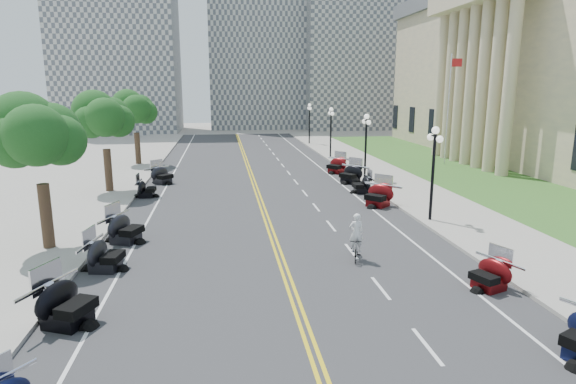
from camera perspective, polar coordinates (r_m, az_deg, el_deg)
name	(u,v)px	position (r m, az deg, el deg)	size (l,w,h in m)	color
ground	(279,255)	(20.89, -1.06, -7.46)	(160.00, 160.00, 0.00)	gray
road	(260,201)	(30.44, -3.30, -1.12)	(16.00, 90.00, 0.01)	#333335
centerline_yellow_a	(258,201)	(30.43, -3.52, -1.11)	(0.12, 90.00, 0.00)	yellow
centerline_yellow_b	(262,201)	(30.45, -3.07, -1.10)	(0.12, 90.00, 0.00)	yellow
edge_line_north	(359,198)	(31.58, 8.36, -0.73)	(0.12, 90.00, 0.00)	white
edge_line_south	(157,205)	(30.63, -15.32, -1.45)	(0.12, 90.00, 0.00)	white
lane_dash_4	(427,346)	(14.59, 16.15, -17.13)	(0.12, 2.00, 0.00)	white
lane_dash_5	(381,288)	(17.92, 10.92, -11.11)	(0.12, 2.00, 0.00)	white
lane_dash_6	(351,251)	(21.47, 7.51, -6.97)	(0.12, 2.00, 0.00)	white
lane_dash_7	(331,226)	(25.17, 5.12, -4.01)	(0.12, 2.00, 0.00)	white
lane_dash_8	(316,207)	(28.94, 3.36, -1.81)	(0.12, 2.00, 0.00)	white
lane_dash_9	(305,193)	(32.77, 2.01, -0.12)	(0.12, 2.00, 0.00)	white
lane_dash_10	(296,182)	(36.63, 0.94, 1.21)	(0.12, 2.00, 0.00)	white
lane_dash_11	(289,173)	(40.52, 0.08, 2.29)	(0.12, 2.00, 0.00)	white
lane_dash_12	(283,165)	(44.43, -0.63, 3.18)	(0.12, 2.00, 0.00)	white
lane_dash_13	(278,159)	(48.36, -1.23, 3.92)	(0.12, 2.00, 0.00)	white
lane_dash_14	(273,154)	(52.29, -1.74, 4.55)	(0.12, 2.00, 0.00)	white
lane_dash_15	(270,149)	(56.24, -2.18, 5.10)	(0.12, 2.00, 0.00)	white
lane_dash_16	(267,145)	(60.19, -2.56, 5.57)	(0.12, 2.00, 0.00)	white
lane_dash_17	(264,142)	(64.15, -2.89, 5.98)	(0.12, 2.00, 0.00)	white
lane_dash_18	(261,139)	(68.11, -3.19, 6.35)	(0.12, 2.00, 0.00)	white
lane_dash_19	(259,136)	(72.08, -3.45, 6.67)	(0.12, 2.00, 0.00)	white
sidewalk_north	(419,195)	(32.93, 15.23, -0.38)	(5.00, 90.00, 0.15)	#9E9991
sidewalk_south	(87,206)	(31.43, -22.76, -1.52)	(5.00, 90.00, 0.15)	#9E9991
lawn	(460,172)	(43.00, 19.71, 2.20)	(9.00, 60.00, 0.10)	#356023
distant_block_a	(118,49)	(83.23, -19.45, 15.73)	(18.00, 14.00, 26.00)	gray
distant_block_b	(255,41)	(88.11, -3.89, 17.45)	(16.00, 12.00, 30.00)	gray
distant_block_c	(359,64)	(88.04, 8.47, 14.74)	(20.00, 14.00, 22.00)	gray
street_lamp_2	(433,174)	(26.31, 16.78, 2.01)	(0.50, 1.20, 4.90)	black
street_lamp_3	(366,147)	(37.43, 9.19, 5.30)	(0.50, 1.20, 4.90)	black
street_lamp_4	(331,133)	(48.96, 5.09, 7.03)	(0.50, 1.20, 4.90)	black
street_lamp_5	(309,124)	(60.68, 2.55, 8.08)	(0.50, 1.20, 4.90)	black
flagpole	(448,111)	(46.27, 18.43, 9.13)	(1.10, 0.20, 10.00)	silver
tree_2	(38,143)	(22.97, -27.49, 5.15)	(4.80, 4.80, 9.20)	#235619
tree_3	(104,123)	(34.47, -20.93, 7.66)	(4.80, 4.80, 9.20)	#235619
tree_4	(135,113)	(46.23, -17.64, 8.87)	(4.80, 4.80, 9.20)	#235619
motorcycle_n_4	(490,273)	(18.73, 22.79, -8.83)	(1.76, 1.76, 1.23)	#590A0C
motorcycle_n_7	(378,194)	(29.49, 10.64, -0.25)	(2.17, 2.17, 1.52)	#590A0C
motorcycle_n_8	(362,184)	(33.08, 8.78, 0.99)	(1.87, 1.87, 1.31)	black
motorcycle_n_9	(351,173)	(36.39, 7.42, 2.23)	(2.16, 2.16, 1.51)	black
motorcycle_n_10	(336,165)	(40.55, 5.74, 3.25)	(2.06, 2.06, 1.44)	#590A0C
motorcycle_s_4	(66,301)	(16.25, -24.79, -11.67)	(2.20, 2.20, 1.54)	black
motorcycle_s_5	(105,254)	(20.28, -20.89, -6.83)	(1.99, 1.99, 1.39)	black
motorcycle_s_6	(125,227)	(23.51, -18.73, -3.95)	(2.13, 2.13, 1.49)	black
motorcycle_s_8	(146,188)	(32.78, -16.45, 0.48)	(1.80, 1.80, 1.26)	black
motorcycle_s_9	(162,174)	(37.10, -14.69, 2.05)	(2.04, 2.04, 1.43)	black
bicycle	(356,249)	(20.38, 8.03, -6.65)	(0.45, 1.60, 0.96)	#A51414
cyclist_rider	(357,218)	(20.00, 8.14, -3.12)	(0.60, 0.39, 1.65)	silver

